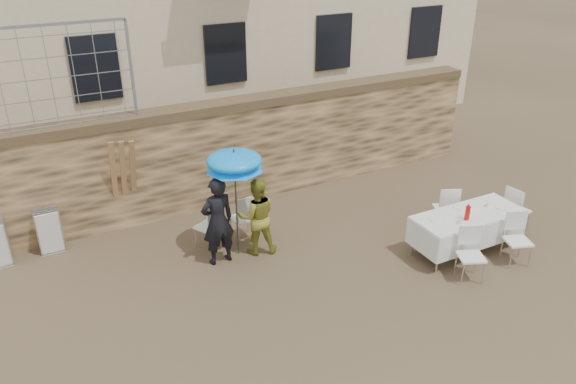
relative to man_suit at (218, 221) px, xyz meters
name	(u,v)px	position (x,y,z in m)	size (l,w,h in m)	color
ground	(332,341)	(0.70, -2.76, -0.83)	(80.00, 80.00, 0.00)	brown
stone_wall	(210,156)	(0.70, 2.24, 0.27)	(13.00, 0.50, 2.20)	olive
chain_link_fence	(38,80)	(-2.30, 2.24, 2.27)	(3.20, 0.06, 1.80)	gray
man_suit	(218,221)	(0.00, 0.00, 0.00)	(0.61, 0.40, 1.66)	black
woman_dress	(257,216)	(0.75, 0.00, -0.09)	(0.72, 0.56, 1.48)	gold
umbrella	(234,164)	(0.40, 0.10, 0.97)	(1.01, 1.01, 1.92)	#3F3F44
couple_chair_left	(208,225)	(0.00, 0.55, -0.35)	(0.48, 0.48, 0.96)	white
couple_chair_right	(243,217)	(0.70, 0.55, -0.35)	(0.48, 0.48, 0.96)	white
banquet_table	(469,216)	(4.20, -1.74, -0.10)	(2.10, 0.85, 0.78)	white
soda_bottle	(467,213)	(4.00, -1.89, 0.07)	(0.09, 0.09, 0.26)	red
table_chair_front_left	(471,255)	(3.60, -2.49, -0.35)	(0.48, 0.48, 0.96)	white
table_chair_front_right	(518,240)	(4.70, -2.49, -0.35)	(0.48, 0.48, 0.96)	white
table_chair_back	(445,207)	(4.40, -0.94, -0.35)	(0.48, 0.48, 0.96)	white
table_chair_side	(517,209)	(5.60, -1.64, -0.35)	(0.48, 0.48, 0.96)	white
chair_stack_right	(48,227)	(-2.65, 1.86, -0.37)	(0.46, 0.40, 0.92)	white
wood_planks	(131,182)	(-1.05, 1.93, 0.17)	(0.70, 0.20, 2.00)	#A37749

